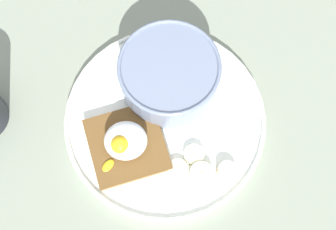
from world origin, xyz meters
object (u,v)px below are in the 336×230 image
(poached_egg, at_px, (128,141))
(banana_slice_left, at_px, (204,174))
(oatmeal_bowl, at_px, (172,75))
(banana_slice_front, at_px, (181,169))
(banana_slice_back, at_px, (197,155))
(banana_slice_right, at_px, (230,171))
(toast_slice, at_px, (130,145))

(poached_egg, relative_size, banana_slice_left, 1.82)
(oatmeal_bowl, bearing_deg, banana_slice_front, -85.94)
(poached_egg, xyz_separation_m, banana_slice_back, (0.09, -0.01, -0.03))
(banana_slice_back, distance_m, banana_slice_right, 0.05)
(oatmeal_bowl, bearing_deg, poached_egg, -122.95)
(poached_egg, distance_m, banana_slice_right, 0.15)
(toast_slice, bearing_deg, poached_egg, -129.25)
(banana_slice_front, xyz_separation_m, banana_slice_right, (0.07, -0.01, 0.00))
(oatmeal_bowl, distance_m, banana_slice_left, 0.15)
(banana_slice_back, relative_size, banana_slice_right, 1.27)
(banana_slice_front, bearing_deg, banana_slice_right, -4.42)
(banana_slice_right, bearing_deg, toast_slice, 163.91)
(oatmeal_bowl, relative_size, banana_slice_right, 4.47)
(oatmeal_bowl, relative_size, banana_slice_front, 4.83)
(toast_slice, distance_m, banana_slice_left, 0.11)
(toast_slice, height_order, banana_slice_right, same)
(banana_slice_back, height_order, banana_slice_right, banana_slice_right)
(banana_slice_front, bearing_deg, toast_slice, 153.88)
(toast_slice, bearing_deg, banana_slice_left, -22.93)
(toast_slice, distance_m, banana_slice_right, 0.14)
(banana_slice_left, bearing_deg, poached_egg, 157.90)
(oatmeal_bowl, height_order, banana_slice_back, oatmeal_bowl)
(toast_slice, relative_size, poached_egg, 1.83)
(banana_slice_front, bearing_deg, poached_egg, 155.07)
(oatmeal_bowl, distance_m, toast_slice, 0.12)
(banana_slice_left, distance_m, banana_slice_right, 0.04)
(banana_slice_back, bearing_deg, poached_egg, 171.62)
(banana_slice_right, bearing_deg, poached_egg, 164.52)
(banana_slice_right, bearing_deg, oatmeal_bowl, 119.62)
(oatmeal_bowl, bearing_deg, banana_slice_right, -60.38)
(poached_egg, bearing_deg, banana_slice_right, -15.48)
(toast_slice, xyz_separation_m, poached_egg, (-0.00, -0.00, 0.02))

